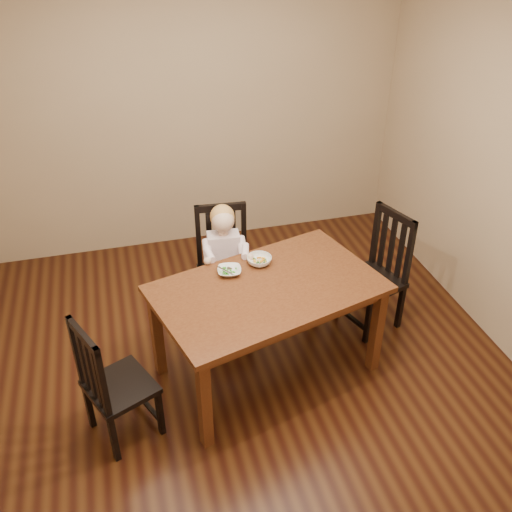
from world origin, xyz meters
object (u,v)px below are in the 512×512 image
object	(u,v)px
chair_right	(377,273)
chair_left	(112,384)
chair_child	(224,268)
toddler	(224,256)
dining_table	(268,297)
bowl_peas	(229,271)
bowl_veg	(259,260)

from	to	relation	value
chair_right	chair_left	bearing A→B (deg)	89.23
chair_child	toddler	xyz separation A→B (m)	(-0.00, -0.05, 0.15)
dining_table	bowl_peas	xyz separation A→B (m)	(-0.22, 0.22, 0.11)
chair_left	bowl_peas	world-z (taller)	chair_left
chair_left	bowl_veg	world-z (taller)	chair_left
chair_right	toddler	bearing A→B (deg)	55.37
chair_child	chair_left	xyz separation A→B (m)	(-0.95, -1.06, -0.02)
bowl_peas	toddler	bearing A→B (deg)	82.81
dining_table	chair_child	size ratio (longest dim) A/B	1.74
chair_child	dining_table	bearing A→B (deg)	107.38
dining_table	chair_right	size ratio (longest dim) A/B	1.73
chair_right	bowl_peas	distance (m)	1.28
toddler	bowl_veg	size ratio (longest dim) A/B	3.15
chair_child	chair_left	world-z (taller)	chair_child
bowl_veg	chair_left	bearing A→B (deg)	-151.23
chair_left	toddler	distance (m)	1.40
dining_table	chair_right	xyz separation A→B (m)	(1.01, 0.34, -0.20)
chair_right	bowl_veg	xyz separation A→B (m)	(-0.99, -0.05, 0.32)
dining_table	chair_left	world-z (taller)	chair_left
bowl_peas	dining_table	bearing A→B (deg)	-45.04
dining_table	bowl_veg	distance (m)	0.31
dining_table	bowl_veg	bearing A→B (deg)	86.53
dining_table	chair_left	size ratio (longest dim) A/B	1.84
toddler	dining_table	bearing A→B (deg)	108.61
bowl_peas	chair_child	bearing A→B (deg)	83.01
chair_child	chair_left	bearing A→B (deg)	53.33
dining_table	toddler	xyz separation A→B (m)	(-0.16, 0.68, -0.05)
chair_left	toddler	bearing A→B (deg)	112.63
chair_child	bowl_veg	xyz separation A→B (m)	(0.18, -0.44, 0.32)
toddler	bowl_peas	xyz separation A→B (m)	(-0.06, -0.46, 0.17)
chair_child	chair_right	size ratio (longest dim) A/B	0.99
chair_left	bowl_peas	xyz separation A→B (m)	(0.89, 0.55, 0.34)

